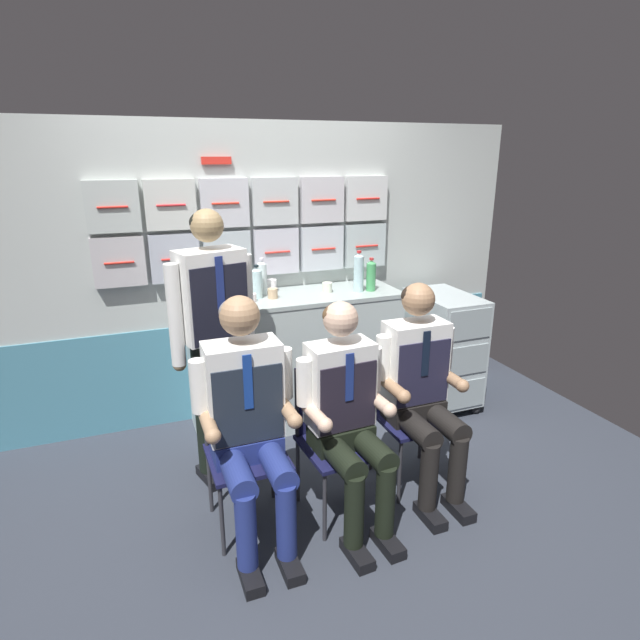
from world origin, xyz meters
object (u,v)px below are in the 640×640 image
at_px(crew_member_left, 248,412).
at_px(folding_chair_center, 333,423).
at_px(folding_chair_right, 405,399).
at_px(crew_member_standing, 214,327).
at_px(crew_member_center, 347,409).
at_px(water_bottle_tall, 371,275).
at_px(crew_member_right, 421,382).
at_px(coffee_cup_spare, 252,297).
at_px(service_trolley, 442,346).
at_px(folding_chair_left, 243,433).

bearing_deg(crew_member_left, folding_chair_center, 9.48).
xyz_separation_m(folding_chair_right, crew_member_standing, (-1.07, 0.38, 0.47)).
height_order(crew_member_center, water_bottle_tall, crew_member_center).
distance_m(crew_member_right, coffee_cup_spare, 1.28).
relative_size(water_bottle_tall, coffee_cup_spare, 4.06).
bearing_deg(water_bottle_tall, crew_member_left, -138.75).
bearing_deg(folding_chair_right, crew_member_right, -90.02).
xyz_separation_m(crew_member_center, crew_member_right, (0.52, 0.12, 0.02)).
height_order(service_trolley, folding_chair_right, service_trolley).
xyz_separation_m(service_trolley, folding_chair_right, (-0.76, -0.74, 0.02)).
distance_m(service_trolley, crew_member_right, 1.19).
xyz_separation_m(folding_chair_left, water_bottle_tall, (1.18, 0.88, 0.58)).
relative_size(folding_chair_left, crew_member_standing, 0.50).
distance_m(folding_chair_left, crew_member_standing, 0.64).
distance_m(folding_chair_center, folding_chair_right, 0.54).
height_order(folding_chair_center, folding_chair_right, same).
relative_size(crew_member_left, crew_member_standing, 0.78).
xyz_separation_m(service_trolley, folding_chair_left, (-1.78, -0.78, 0.02)).
xyz_separation_m(crew_member_left, crew_member_standing, (-0.05, 0.59, 0.27)).
height_order(crew_member_left, crew_member_standing, crew_member_standing).
height_order(crew_member_right, water_bottle_tall, crew_member_right).
relative_size(folding_chair_left, water_bottle_tall, 3.39).
bearing_deg(crew_member_standing, crew_member_right, -27.01).
height_order(folding_chair_right, crew_member_right, crew_member_right).
bearing_deg(crew_member_left, folding_chair_right, 11.19).
height_order(crew_member_right, coffee_cup_spare, crew_member_right).
height_order(folding_chair_left, crew_member_left, crew_member_left).
xyz_separation_m(service_trolley, water_bottle_tall, (-0.60, 0.10, 0.60)).
bearing_deg(service_trolley, coffee_cup_spare, 175.52).
bearing_deg(folding_chair_center, crew_member_left, -170.52).
bearing_deg(folding_chair_left, folding_chair_right, 2.55).
distance_m(folding_chair_right, crew_member_right, 0.24).
bearing_deg(crew_member_left, service_trolley, 27.86).
distance_m(crew_member_left, crew_member_center, 0.51).
bearing_deg(crew_member_center, water_bottle_tall, 58.62).
bearing_deg(crew_member_center, folding_chair_left, 154.94).
height_order(service_trolley, folding_chair_left, service_trolley).
distance_m(folding_chair_left, water_bottle_tall, 1.58).
height_order(crew_member_left, folding_chair_center, crew_member_left).
distance_m(folding_chair_center, crew_member_center, 0.23).
xyz_separation_m(crew_member_center, crew_member_standing, (-0.55, 0.66, 0.31)).
xyz_separation_m(crew_member_left, crew_member_center, (0.50, -0.08, -0.04)).
xyz_separation_m(folding_chair_left, crew_member_standing, (-0.05, 0.43, 0.47)).
xyz_separation_m(crew_member_left, folding_chair_center, (0.49, 0.08, -0.20)).
distance_m(service_trolley, folding_chair_left, 1.94).
height_order(folding_chair_center, crew_member_right, crew_member_right).
height_order(folding_chair_right, coffee_cup_spare, coffee_cup_spare).
distance_m(crew_member_left, folding_chair_right, 1.06).
relative_size(folding_chair_right, crew_member_right, 0.66).
height_order(folding_chair_right, crew_member_standing, crew_member_standing).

